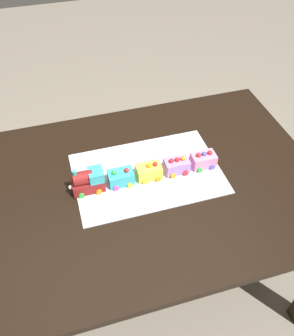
{
  "coord_description": "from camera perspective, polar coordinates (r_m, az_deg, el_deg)",
  "views": [
    {
      "loc": [
        -0.29,
        -0.94,
        1.82
      ],
      "look_at": [
        -0.0,
        0.05,
        0.77
      ],
      "focal_mm": 38.53,
      "sensor_mm": 36.0,
      "label": 1
    }
  ],
  "objects": [
    {
      "name": "cake_car_hopper_bubblegum",
      "position": [
        1.52,
        8.9,
        1.31
      ],
      "size": [
        0.1,
        0.08,
        0.07
      ],
      "color": "pink",
      "rests_on": "cake_board"
    },
    {
      "name": "cake_car_flatbed_lavender",
      "position": [
        1.48,
        4.72,
        0.42
      ],
      "size": [
        0.1,
        0.08,
        0.07
      ],
      "color": "#AD84E0",
      "rests_on": "cake_board"
    },
    {
      "name": "cake_board",
      "position": [
        1.49,
        0.0,
        -0.86
      ],
      "size": [
        0.6,
        0.4,
        0.0
      ],
      "primitive_type": "cube",
      "color": "silver",
      "rests_on": "dining_table"
    },
    {
      "name": "dining_table",
      "position": [
        1.54,
        0.57,
        -4.87
      ],
      "size": [
        1.4,
        1.0,
        0.74
      ],
      "color": "black",
      "rests_on": "ground"
    },
    {
      "name": "cake_car_gondola_lemon",
      "position": [
        1.46,
        0.37,
        -0.52
      ],
      "size": [
        0.1,
        0.08,
        0.07
      ],
      "color": "#F4E04C",
      "rests_on": "cake_board"
    },
    {
      "name": "ground_plane",
      "position": [
        2.07,
        0.44,
        -16.14
      ],
      "size": [
        8.0,
        8.0,
        0.0
      ],
      "primitive_type": "plane",
      "color": "gray"
    },
    {
      "name": "cake_car_caboose_turquoise",
      "position": [
        1.44,
        -4.17,
        -1.48
      ],
      "size": [
        0.1,
        0.08,
        0.07
      ],
      "color": "#38B7C6",
      "rests_on": "cake_board"
    },
    {
      "name": "cake_locomotive",
      "position": [
        1.41,
        -9.29,
        -2.04
      ],
      "size": [
        0.14,
        0.08,
        0.12
      ],
      "color": "maroon",
      "rests_on": "cake_board"
    }
  ]
}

